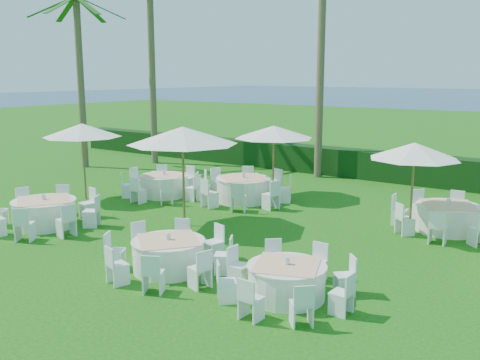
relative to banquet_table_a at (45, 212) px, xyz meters
The scene contains 15 objects.
ground 4.41m from the banquet_table_a, ahead, with size 120.00×120.00×0.00m, color #15550E.
hedge 13.31m from the banquet_table_a, 70.92° to the left, with size 34.00×1.00×1.20m, color black.
banquet_table_a is the anchor object (origin of this frame).
banquet_table_b 5.50m from the banquet_table_a, ahead, with size 2.90×2.90×0.89m.
banquet_table_c 8.44m from the banquet_table_a, ahead, with size 2.79×2.79×0.86m.
banquet_table_d 5.02m from the banquet_table_a, 89.09° to the left, with size 3.13×3.13×0.95m.
banquet_table_e 6.69m from the banquet_table_a, 63.86° to the left, with size 3.36×3.36×1.01m.
banquet_table_f 11.67m from the banquet_table_a, 32.73° to the left, with size 3.13×3.13×0.95m.
umbrella_a 4.08m from the banquet_table_a, 121.82° to the left, with size 2.72×2.72×2.72m.
umbrella_b 4.68m from the banquet_table_a, 36.87° to the left, with size 3.22×3.22×2.93m.
umbrella_c 8.24m from the banquet_table_a, 64.69° to the left, with size 2.86×2.86×2.61m.
umbrella_d 10.69m from the banquet_table_a, 30.33° to the left, with size 2.46×2.46×2.60m.
palm_a 12.58m from the banquet_table_a, 118.20° to the left, with size 4.19×4.39×9.27m.
palm_b 12.99m from the banquet_table_a, 75.56° to the left, with size 4.33×4.31×9.85m.
palm_f 11.28m from the banquet_table_a, 134.88° to the left, with size 4.33×4.31×7.94m.
Camera 1 is at (9.12, -9.69, 4.40)m, focal length 40.00 mm.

